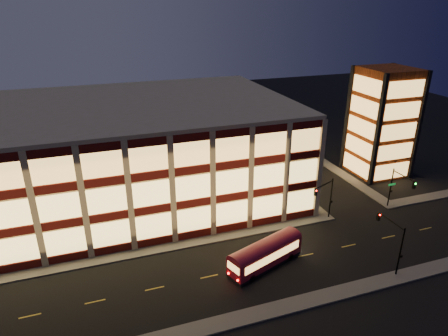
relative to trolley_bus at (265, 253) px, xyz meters
name	(u,v)px	position (x,y,z in m)	size (l,w,h in m)	color
ground	(162,253)	(-10.55, 6.28, -1.78)	(200.00, 200.00, 0.00)	black
sidewalk_office_south	(136,253)	(-13.55, 7.28, -1.70)	(54.00, 2.00, 0.15)	#514F4C
sidewalk_office_east	(274,173)	(12.45, 23.28, -1.70)	(2.00, 30.00, 0.15)	#514F4C
sidewalk_tower_south	(421,198)	(29.45, 7.28, -1.70)	(14.00, 2.00, 0.15)	#514F4C
sidewalk_tower_west	(329,165)	(23.45, 23.28, -1.70)	(2.00, 30.00, 0.15)	#514F4C
sidewalk_near	(190,331)	(-10.55, -6.72, -1.70)	(100.00, 2.00, 0.15)	#514F4C
office_building	(118,152)	(-13.47, 23.19, 5.47)	(50.45, 30.45, 14.50)	tan
stair_tower	(382,123)	(29.40, 18.23, 7.21)	(8.60, 8.60, 18.00)	#8C3814
traffic_signal_far	(326,194)	(11.66, 6.52, 2.33)	(3.79, 1.87, 6.00)	black
traffic_signal_right	(399,185)	(22.95, 5.66, 2.32)	(1.20, 4.37, 6.00)	black
traffic_signal_near	(392,236)	(12.95, -4.75, 2.35)	(0.32, 4.45, 6.00)	black
trolley_bus	(265,253)	(0.00, 0.00, 0.00)	(9.71, 5.48, 3.21)	maroon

